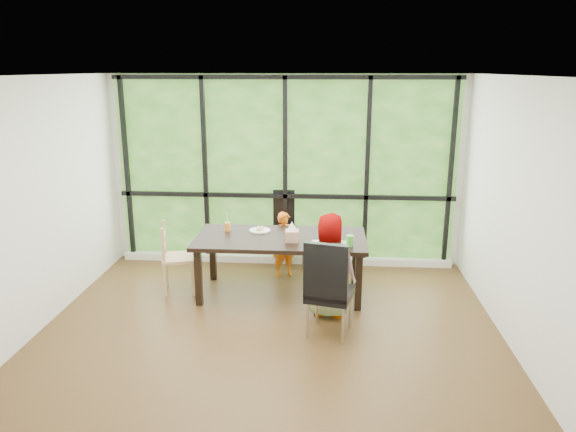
% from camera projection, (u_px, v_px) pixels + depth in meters
% --- Properties ---
extents(ground, '(5.00, 5.00, 0.00)m').
position_uv_depth(ground, '(269.00, 331.00, 5.87)').
color(ground, black).
rests_on(ground, ground).
extents(back_wall, '(5.00, 0.00, 5.00)m').
position_uv_depth(back_wall, '(286.00, 171.00, 7.68)').
color(back_wall, silver).
rests_on(back_wall, ground).
extents(foliage_backdrop, '(4.80, 0.02, 2.65)m').
position_uv_depth(foliage_backdrop, '(285.00, 171.00, 7.66)').
color(foliage_backdrop, '#204915').
rests_on(foliage_backdrop, back_wall).
extents(window_mullions, '(4.80, 0.06, 2.65)m').
position_uv_depth(window_mullions, '(285.00, 172.00, 7.62)').
color(window_mullions, black).
rests_on(window_mullions, back_wall).
extents(window_sill, '(4.80, 0.12, 0.10)m').
position_uv_depth(window_sill, '(285.00, 259.00, 7.92)').
color(window_sill, silver).
rests_on(window_sill, ground).
extents(dining_table, '(2.20, 1.24, 0.75)m').
position_uv_depth(dining_table, '(281.00, 265.00, 6.76)').
color(dining_table, black).
rests_on(dining_table, ground).
extents(chair_window_leather, '(0.51, 0.51, 1.08)m').
position_uv_depth(chair_window_leather, '(289.00, 229.00, 7.70)').
color(chair_window_leather, black).
rests_on(chair_window_leather, ground).
extents(chair_interior_leather, '(0.56, 0.56, 1.08)m').
position_uv_depth(chair_interior_leather, '(330.00, 287.00, 5.67)').
color(chair_interior_leather, black).
rests_on(chair_interior_leather, ground).
extents(chair_end_beech, '(0.49, 0.50, 0.90)m').
position_uv_depth(chair_end_beech, '(179.00, 258.00, 6.82)').
color(chair_end_beech, tan).
rests_on(chair_end_beech, ground).
extents(child_toddler, '(0.39, 0.32, 0.90)m').
position_uv_depth(child_toddler, '(285.00, 244.00, 7.33)').
color(child_toddler, '#CE5C0C').
rests_on(child_toddler, ground).
extents(child_older, '(0.65, 0.48, 1.21)m').
position_uv_depth(child_older, '(331.00, 266.00, 6.10)').
color(child_older, gray).
rests_on(child_older, ground).
extents(placemat, '(0.42, 0.30, 0.01)m').
position_uv_depth(placemat, '(329.00, 244.00, 6.37)').
color(placemat, tan).
rests_on(placemat, dining_table).
extents(plate_far, '(0.27, 0.27, 0.02)m').
position_uv_depth(plate_far, '(260.00, 230.00, 6.90)').
color(plate_far, white).
rests_on(plate_far, dining_table).
extents(plate_near, '(0.26, 0.26, 0.02)m').
position_uv_depth(plate_near, '(325.00, 243.00, 6.40)').
color(plate_near, white).
rests_on(plate_near, dining_table).
extents(orange_cup, '(0.07, 0.07, 0.11)m').
position_uv_depth(orange_cup, '(227.00, 227.00, 6.90)').
color(orange_cup, orange).
rests_on(orange_cup, dining_table).
extents(green_cup, '(0.08, 0.08, 0.13)m').
position_uv_depth(green_cup, '(350.00, 241.00, 6.30)').
color(green_cup, green).
rests_on(green_cup, dining_table).
extents(tissue_box, '(0.16, 0.16, 0.14)m').
position_uv_depth(tissue_box, '(292.00, 236.00, 6.48)').
color(tissue_box, tan).
rests_on(tissue_box, dining_table).
extents(crepe_rolls_far, '(0.10, 0.12, 0.04)m').
position_uv_depth(crepe_rolls_far, '(260.00, 228.00, 6.90)').
color(crepe_rolls_far, tan).
rests_on(crepe_rolls_far, plate_far).
extents(crepe_rolls_near, '(0.10, 0.12, 0.04)m').
position_uv_depth(crepe_rolls_near, '(325.00, 241.00, 6.39)').
color(crepe_rolls_near, tan).
rests_on(crepe_rolls_near, plate_near).
extents(straw_white, '(0.01, 0.04, 0.20)m').
position_uv_depth(straw_white, '(227.00, 219.00, 6.87)').
color(straw_white, white).
rests_on(straw_white, orange_cup).
extents(straw_pink, '(0.01, 0.04, 0.20)m').
position_uv_depth(straw_pink, '(350.00, 232.00, 6.27)').
color(straw_pink, pink).
rests_on(straw_pink, green_cup).
extents(tissue, '(0.12, 0.12, 0.11)m').
position_uv_depth(tissue, '(292.00, 226.00, 6.44)').
color(tissue, white).
rests_on(tissue, tissue_box).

